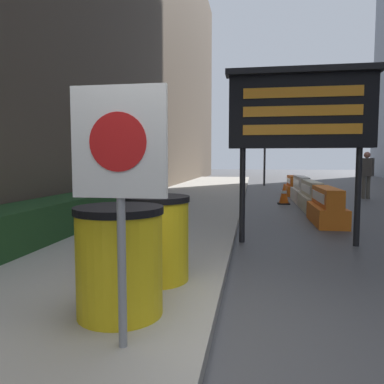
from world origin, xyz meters
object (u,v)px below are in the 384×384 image
object	(u,v)px
warning_sign	(119,163)
traffic_light_near_curb	(265,134)
message_board	(301,111)
pedestrian_worker	(367,171)
barrel_drum_foreground	(120,260)
jersey_barrier_orange_far	(293,187)
traffic_cone_mid	(284,194)
barrel_drum_middle	(155,238)
jersey_barrier_cream	(311,198)
jersey_barrier_orange_near	(327,208)
traffic_cone_near	(287,188)
jersey_barrier_white	(301,190)

from	to	relation	value
warning_sign	traffic_light_near_curb	world-z (taller)	traffic_light_near_curb
message_board	pedestrian_worker	xyz separation A→B (m)	(3.44, 8.37, -1.22)
barrel_drum_foreground	traffic_light_near_curb	world-z (taller)	traffic_light_near_curb
message_board	traffic_light_near_curb	bearing A→B (deg)	90.45
jersey_barrier_orange_far	traffic_cone_mid	size ratio (longest dim) A/B	2.55
barrel_drum_middle	jersey_barrier_cream	xyz separation A→B (m)	(2.72, 7.22, -0.22)
jersey_barrier_orange_near	jersey_barrier_cream	distance (m)	2.29
traffic_cone_near	pedestrian_worker	xyz separation A→B (m)	(2.74, -1.59, 0.77)
message_board	jersey_barrier_orange_far	xyz separation A→B (m)	(0.89, 9.50, -1.91)
message_board	barrel_drum_foreground	bearing A→B (deg)	-117.73
barrel_drum_foreground	pedestrian_worker	size ratio (longest dim) A/B	0.53
jersey_barrier_orange_near	pedestrian_worker	bearing A→B (deg)	67.28
jersey_barrier_orange_far	warning_sign	bearing A→B (deg)	-100.65
traffic_cone_near	message_board	bearing A→B (deg)	-94.04
jersey_barrier_orange_far	traffic_light_near_curb	bearing A→B (deg)	99.77
jersey_barrier_cream	jersey_barrier_orange_far	size ratio (longest dim) A/B	1.22
message_board	jersey_barrier_orange_far	size ratio (longest dim) A/B	1.66
barrel_drum_foreground	jersey_barrier_orange_far	xyz separation A→B (m)	(2.78, 13.08, -0.23)
message_board	traffic_cone_mid	bearing A→B (deg)	87.68
barrel_drum_foreground	barrel_drum_middle	size ratio (longest dim) A/B	1.00
message_board	pedestrian_worker	bearing A→B (deg)	67.65
warning_sign	message_board	size ratio (longest dim) A/B	0.61
barrel_drum_middle	traffic_light_near_curb	distance (m)	18.27
jersey_barrier_cream	jersey_barrier_orange_near	bearing A→B (deg)	-90.00
message_board	jersey_barrier_white	xyz separation A→B (m)	(0.89, 6.99, -1.87)
jersey_barrier_orange_far	pedestrian_worker	xyz separation A→B (m)	(2.55, -1.13, 0.69)
message_board	traffic_cone_mid	size ratio (longest dim) A/B	4.22
jersey_barrier_cream	jersey_barrier_white	distance (m)	2.41
barrel_drum_middle	jersey_barrier_cream	bearing A→B (deg)	69.36
message_board	jersey_barrier_orange_near	size ratio (longest dim) A/B	1.57
traffic_light_near_curb	jersey_barrier_orange_far	bearing A→B (deg)	-80.23
barrel_drum_middle	traffic_cone_near	xyz separation A→B (m)	(2.53, 12.60, -0.31)
jersey_barrier_orange_near	jersey_barrier_white	xyz separation A→B (m)	(0.00, 4.71, 0.03)
message_board	pedestrian_worker	distance (m)	9.13
barrel_drum_middle	jersey_barrier_cream	size ratio (longest dim) A/B	0.43
jersey_barrier_orange_far	traffic_cone_near	world-z (taller)	jersey_barrier_orange_far
traffic_light_near_curb	warning_sign	bearing A→B (deg)	-94.53
traffic_light_near_curb	pedestrian_worker	bearing A→B (deg)	-63.14
barrel_drum_foreground	traffic_cone_mid	bearing A→B (deg)	77.56
barrel_drum_middle	warning_sign	world-z (taller)	warning_sign
barrel_drum_foreground	jersey_barrier_orange_near	world-z (taller)	barrel_drum_foreground
jersey_barrier_orange_far	pedestrian_worker	distance (m)	2.87
traffic_light_near_curb	jersey_barrier_cream	bearing A→B (deg)	-84.63
jersey_barrier_orange_near	jersey_barrier_orange_far	xyz separation A→B (m)	(-0.00, 7.21, -0.01)
barrel_drum_middle	jersey_barrier_white	distance (m)	10.01
barrel_drum_foreground	pedestrian_worker	distance (m)	13.10
traffic_cone_mid	pedestrian_worker	distance (m)	3.99
message_board	traffic_cone_mid	distance (m)	6.38
warning_sign	jersey_barrier_orange_far	bearing A→B (deg)	79.35
barrel_drum_foreground	jersey_barrier_white	distance (m)	10.95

